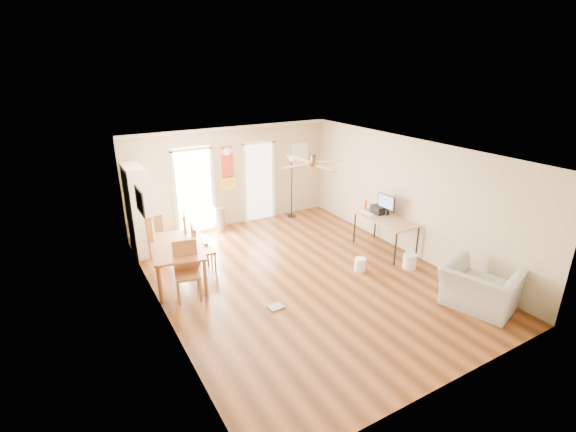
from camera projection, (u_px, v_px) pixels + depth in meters
floor at (303, 278)px, 8.46m from camera, size 7.00×7.00×0.00m
ceiling at (305, 151)px, 7.55m from camera, size 5.50×7.00×0.00m
wall_back at (232, 177)px, 10.84m from camera, size 5.50×0.04×2.60m
wall_front at (453, 305)px, 5.17m from camera, size 5.50×0.04×2.60m
wall_left at (159, 249)px, 6.72m from camera, size 0.04×7.00×2.60m
wall_right at (408, 196)px, 9.30m from camera, size 0.04×7.00×2.60m
crown_molding at (305, 154)px, 7.56m from camera, size 5.50×7.00×0.08m
kitchen_doorway at (194, 192)px, 10.42m from camera, size 0.90×0.10×2.10m
bathroom_doorway at (259, 182)px, 11.27m from camera, size 0.80×0.10×2.10m
wall_decal at (228, 168)px, 10.68m from camera, size 0.46×0.03×1.10m
ac_grille at (300, 153)px, 11.64m from camera, size 0.50×0.04×0.60m
framed_poster at (140, 201)px, 7.72m from camera, size 0.04×0.66×0.48m
ceiling_fan at (313, 164)px, 7.37m from camera, size 1.24×1.24×0.20m
bookshelf at (138, 210)px, 9.25m from camera, size 0.69×1.00×2.04m
dining_table at (181, 263)px, 8.23m from camera, size 1.27×1.73×0.78m
dining_chair_right_a at (197, 238)px, 8.93m from camera, size 0.59×0.59×1.14m
dining_chair_right_b at (204, 248)px, 8.59m from camera, size 0.47×0.47×1.02m
dining_chair_near at (187, 272)px, 7.57m from camera, size 0.53×0.53×1.08m
dining_chair_far at (151, 235)px, 9.31m from camera, size 0.50×0.50×0.96m
trash_can at (219, 219)px, 10.73m from camera, size 0.36×0.36×0.62m
torchiere_lamp at (292, 187)px, 11.49m from camera, size 0.39×0.39×1.73m
computer_desk at (385, 234)px, 9.58m from camera, size 0.73×1.46×0.78m
imac at (386, 205)px, 9.56m from camera, size 0.16×0.54×0.49m
keyboard at (367, 213)px, 9.79m from camera, size 0.17×0.44×0.02m
printer at (380, 209)px, 9.75m from camera, size 0.34×0.38×0.18m
orange_bottle at (365, 205)px, 9.94m from camera, size 0.08×0.08×0.24m
wastebasket_a at (360, 264)px, 8.72m from camera, size 0.30×0.30×0.28m
wastebasket_b at (410, 261)px, 8.81m from camera, size 0.34×0.34×0.32m
floor_cloth at (276, 307)px, 7.43m from camera, size 0.28×0.23×0.04m
armchair at (480, 287)px, 7.34m from camera, size 1.35×1.45×0.78m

